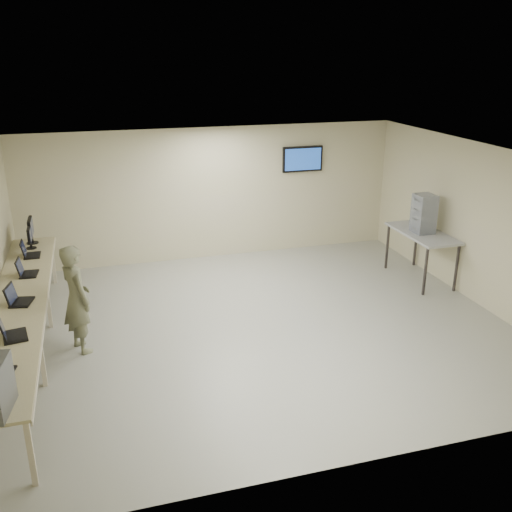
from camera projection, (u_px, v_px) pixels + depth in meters
name	position (u px, v px, depth m)	size (l,w,h in m)	color
room	(261.00, 243.00, 8.99)	(8.01, 7.01, 2.81)	#A4A493
workbench	(21.00, 306.00, 8.19)	(0.76, 6.00, 0.90)	#C4B985
laptop_1	(9.00, 332.00, 7.10)	(0.38, 0.43, 0.30)	black
laptop_2	(17.00, 299.00, 8.06)	(0.38, 0.42, 0.29)	black
laptop_3	(25.00, 271.00, 9.07)	(0.32, 0.38, 0.28)	black
laptop_4	(28.00, 252.00, 9.89)	(0.30, 0.36, 0.28)	black
monitor_near	(30.00, 236.00, 10.23)	(0.18, 0.41, 0.40)	black
monitor_far	(31.00, 229.00, 10.49)	(0.21, 0.48, 0.47)	black
soldier	(77.00, 299.00, 8.39)	(0.61, 0.40, 1.67)	#525640
side_table	(422.00, 236.00, 11.00)	(0.76, 1.62, 0.97)	#9B9C9C
storage_bins	(424.00, 214.00, 10.84)	(0.35, 0.39, 0.74)	gray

